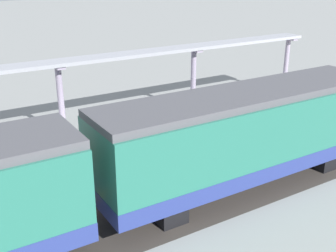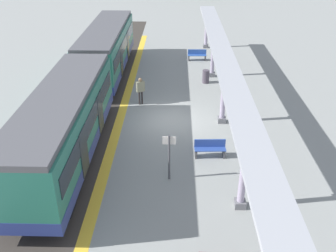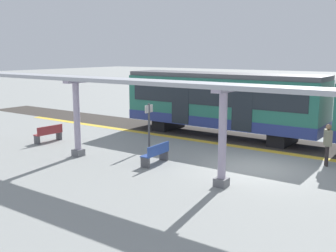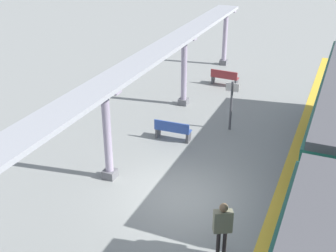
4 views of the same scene
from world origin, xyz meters
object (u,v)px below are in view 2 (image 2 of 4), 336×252
(bench_near_end, at_px, (210,148))
(train_near_carriage, at_px, (64,127))
(train_far_carriage, at_px, (107,50))
(platform_info_sign, at_px, (169,153))
(passenger_waiting_near_edge, at_px, (140,88))
(canopy_pillar_fourth, at_px, (213,54))
(canopy_pillar_second, at_px, (244,171))
(canopy_pillar_fifth, at_px, (206,28))
(canopy_pillar_third, at_px, (224,94))
(bench_far_end, at_px, (197,55))
(trash_bin, at_px, (206,77))

(bench_near_end, bearing_deg, train_near_carriage, -175.20)
(train_far_carriage, distance_m, platform_info_sign, 13.87)
(train_far_carriage, distance_m, bench_near_end, 13.07)
(train_near_carriage, distance_m, passenger_waiting_near_edge, 7.05)
(canopy_pillar_fourth, xyz_separation_m, bench_near_end, (-0.94, -10.74, -1.28))
(canopy_pillar_second, height_order, bench_near_end, canopy_pillar_second)
(canopy_pillar_fourth, bearing_deg, train_far_carriage, 177.04)
(canopy_pillar_fifth, bearing_deg, train_near_carriage, -112.47)
(canopy_pillar_third, bearing_deg, train_far_carriage, 135.20)
(canopy_pillar_fourth, xyz_separation_m, bench_far_end, (-0.93, 3.67, -1.28))
(canopy_pillar_fifth, height_order, trash_bin, canopy_pillar_fifth)
(canopy_pillar_fifth, height_order, bench_far_end, canopy_pillar_fifth)
(train_far_carriage, distance_m, canopy_pillar_third, 10.78)
(canopy_pillar_second, relative_size, canopy_pillar_fifth, 1.00)
(bench_near_end, relative_size, platform_info_sign, 0.69)
(canopy_pillar_fourth, distance_m, trash_bin, 1.86)
(canopy_pillar_fourth, relative_size, passenger_waiting_near_edge, 1.95)
(train_near_carriage, relative_size, bench_near_end, 7.33)
(canopy_pillar_fifth, xyz_separation_m, platform_info_sign, (-2.85, -19.80, -0.39))
(canopy_pillar_fifth, bearing_deg, passenger_waiting_near_edge, -111.51)
(canopy_pillar_third, bearing_deg, canopy_pillar_fifth, 90.00)
(canopy_pillar_fifth, distance_m, passenger_waiting_near_edge, 13.02)
(train_far_carriage, bearing_deg, bench_near_end, -58.91)
(bench_near_end, bearing_deg, train_far_carriage, 121.09)
(canopy_pillar_second, relative_size, canopy_pillar_third, 1.00)
(bench_far_end, relative_size, platform_info_sign, 0.68)
(canopy_pillar_second, xyz_separation_m, bench_near_end, (-0.94, 3.68, -1.28))
(canopy_pillar_fifth, distance_m, platform_info_sign, 20.01)
(train_near_carriage, height_order, canopy_pillar_second, train_near_carriage)
(canopy_pillar_fourth, xyz_separation_m, passenger_waiting_near_edge, (-4.77, -4.91, -0.64))
(bench_near_end, relative_size, passenger_waiting_near_edge, 0.87)
(canopy_pillar_third, bearing_deg, bench_far_end, 94.89)
(canopy_pillar_second, xyz_separation_m, canopy_pillar_fourth, (0.00, 14.42, 0.00))
(canopy_pillar_second, xyz_separation_m, bench_far_end, (-0.93, 18.09, -1.28))
(canopy_pillar_third, xyz_separation_m, canopy_pillar_fourth, (0.00, 7.20, 0.00))
(platform_info_sign, bearing_deg, train_far_carriage, 110.25)
(train_near_carriage, bearing_deg, canopy_pillar_fifth, 67.53)
(train_far_carriage, height_order, canopy_pillar_third, train_far_carriage)
(train_near_carriage, distance_m, canopy_pillar_third, 8.68)
(passenger_waiting_near_edge, bearing_deg, canopy_pillar_third, -25.68)
(bench_near_end, bearing_deg, canopy_pillar_fourth, 85.01)
(bench_far_end, distance_m, passenger_waiting_near_edge, 9.42)
(canopy_pillar_fifth, xyz_separation_m, passenger_waiting_near_edge, (-4.77, -12.10, -0.64))
(train_far_carriage, distance_m, passenger_waiting_near_edge, 6.08)
(train_near_carriage, bearing_deg, trash_bin, 54.69)
(train_near_carriage, relative_size, canopy_pillar_fifth, 3.28)
(canopy_pillar_third, height_order, bench_near_end, canopy_pillar_third)
(train_near_carriage, height_order, canopy_pillar_fifth, train_near_carriage)
(bench_near_end, height_order, bench_far_end, same)
(canopy_pillar_third, height_order, canopy_pillar_fourth, same)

